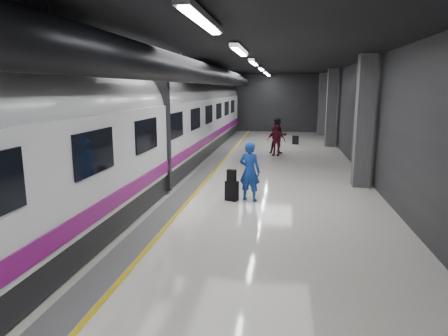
{
  "coord_description": "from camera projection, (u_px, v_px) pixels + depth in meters",
  "views": [
    {
      "loc": [
        1.87,
        -12.23,
        3.36
      ],
      "look_at": [
        0.24,
        -1.45,
        1.19
      ],
      "focal_mm": 32.0,
      "sensor_mm": 36.0,
      "label": 1
    }
  ],
  "objects": [
    {
      "name": "ground",
      "position": [
        223.0,
        196.0,
        12.79
      ],
      "size": [
        40.0,
        40.0,
        0.0
      ],
      "primitive_type": "plane",
      "color": "silver",
      "rests_on": "ground"
    },
    {
      "name": "platform_hall",
      "position": [
        219.0,
        83.0,
        13.07
      ],
      "size": [
        10.02,
        40.02,
        4.51
      ],
      "color": "black",
      "rests_on": "ground"
    },
    {
      "name": "train",
      "position": [
        124.0,
        130.0,
        12.86
      ],
      "size": [
        3.05,
        38.0,
        4.05
      ],
      "color": "black",
      "rests_on": "ground"
    },
    {
      "name": "traveler_main",
      "position": [
        250.0,
        171.0,
        12.06
      ],
      "size": [
        0.76,
        0.61,
        1.82
      ],
      "primitive_type": "imported",
      "rotation": [
        0.0,
        0.0,
        2.85
      ],
      "color": "#1855B4",
      "rests_on": "ground"
    },
    {
      "name": "suitcase_main",
      "position": [
        232.0,
        191.0,
        12.17
      ],
      "size": [
        0.43,
        0.36,
        0.61
      ],
      "primitive_type": "cube",
      "rotation": [
        0.0,
        0.0,
        -0.38
      ],
      "color": "black",
      "rests_on": "ground"
    },
    {
      "name": "shoulder_bag",
      "position": [
        232.0,
        175.0,
        12.08
      ],
      "size": [
        0.3,
        0.22,
        0.36
      ],
      "primitive_type": "cube",
      "rotation": [
        0.0,
        0.0,
        -0.32
      ],
      "color": "black",
      "rests_on": "suitcase_main"
    },
    {
      "name": "traveler_far_a",
      "position": [
        278.0,
        136.0,
        20.92
      ],
      "size": [
        1.02,
        0.86,
        1.87
      ],
      "primitive_type": "imported",
      "rotation": [
        0.0,
        0.0,
        0.18
      ],
      "color": "black",
      "rests_on": "ground"
    },
    {
      "name": "traveler_far_b",
      "position": [
        276.0,
        140.0,
        20.3
      ],
      "size": [
        0.99,
        0.59,
        1.59
      ],
      "primitive_type": "imported",
      "rotation": [
        0.0,
        0.0,
        -0.23
      ],
      "color": "maroon",
      "rests_on": "ground"
    },
    {
      "name": "suitcase_far",
      "position": [
        295.0,
        140.0,
        24.6
      ],
      "size": [
        0.4,
        0.31,
        0.53
      ],
      "primitive_type": "cube",
      "rotation": [
        0.0,
        0.0,
        -0.25
      ],
      "color": "black",
      "rests_on": "ground"
    }
  ]
}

